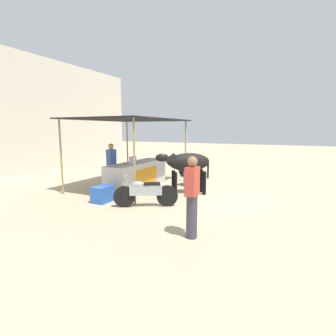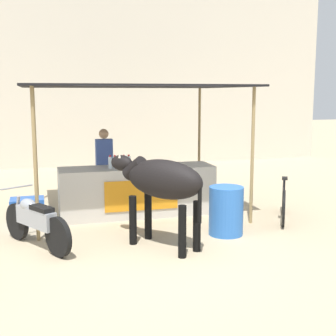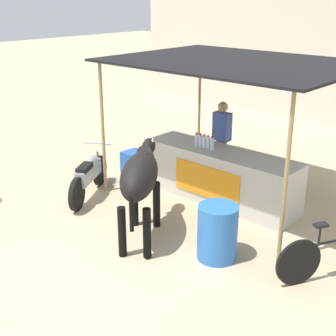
{
  "view_description": "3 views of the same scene",
  "coord_description": "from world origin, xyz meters",
  "px_view_note": "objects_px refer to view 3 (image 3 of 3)",
  "views": [
    {
      "loc": [
        -8.04,
        -3.03,
        2.17
      ],
      "look_at": [
        -0.23,
        0.82,
        0.87
      ],
      "focal_mm": 28.0,
      "sensor_mm": 36.0,
      "label": 1
    },
    {
      "loc": [
        -1.83,
        -6.59,
        2.38
      ],
      "look_at": [
        0.27,
        0.94,
        1.12
      ],
      "focal_mm": 50.0,
      "sensor_mm": 36.0,
      "label": 2
    },
    {
      "loc": [
        4.62,
        -4.34,
        3.63
      ],
      "look_at": [
        -0.38,
        1.2,
        0.81
      ],
      "focal_mm": 50.0,
      "sensor_mm": 36.0,
      "label": 3
    }
  ],
  "objects_px": {
    "vendor_behind_counter": "(221,141)",
    "water_barrel": "(217,232)",
    "cow": "(140,177)",
    "bicycle_leaning": "(330,255)",
    "motorcycle_parked": "(89,175)",
    "cooler_box": "(137,163)",
    "stall_counter": "(220,176)"
  },
  "relations": [
    {
      "from": "water_barrel",
      "to": "motorcycle_parked",
      "type": "height_order",
      "value": "motorcycle_parked"
    },
    {
      "from": "stall_counter",
      "to": "cow",
      "type": "distance_m",
      "value": 2.07
    },
    {
      "from": "vendor_behind_counter",
      "to": "water_barrel",
      "type": "height_order",
      "value": "vendor_behind_counter"
    },
    {
      "from": "motorcycle_parked",
      "to": "cooler_box",
      "type": "bearing_deg",
      "value": 95.97
    },
    {
      "from": "cow",
      "to": "bicycle_leaning",
      "type": "xyz_separation_m",
      "value": [
        2.65,
        0.92,
        -0.68
      ]
    },
    {
      "from": "motorcycle_parked",
      "to": "bicycle_leaning",
      "type": "distance_m",
      "value": 4.55
    },
    {
      "from": "cow",
      "to": "motorcycle_parked",
      "type": "distance_m",
      "value": 2.03
    },
    {
      "from": "stall_counter",
      "to": "cooler_box",
      "type": "xyz_separation_m",
      "value": [
        -2.07,
        -0.1,
        -0.24
      ]
    },
    {
      "from": "motorcycle_parked",
      "to": "stall_counter",
      "type": "bearing_deg",
      "value": 37.86
    },
    {
      "from": "cooler_box",
      "to": "vendor_behind_counter",
      "type": "bearing_deg",
      "value": 28.91
    },
    {
      "from": "water_barrel",
      "to": "bicycle_leaning",
      "type": "height_order",
      "value": "bicycle_leaning"
    },
    {
      "from": "water_barrel",
      "to": "bicycle_leaning",
      "type": "relative_size",
      "value": 0.56
    },
    {
      "from": "stall_counter",
      "to": "bicycle_leaning",
      "type": "height_order",
      "value": "stall_counter"
    },
    {
      "from": "cooler_box",
      "to": "motorcycle_parked",
      "type": "bearing_deg",
      "value": -84.03
    },
    {
      "from": "vendor_behind_counter",
      "to": "bicycle_leaning",
      "type": "distance_m",
      "value": 3.66
    },
    {
      "from": "bicycle_leaning",
      "to": "cow",
      "type": "bearing_deg",
      "value": -160.78
    },
    {
      "from": "vendor_behind_counter",
      "to": "water_barrel",
      "type": "relative_size",
      "value": 2.0
    },
    {
      "from": "stall_counter",
      "to": "water_barrel",
      "type": "height_order",
      "value": "stall_counter"
    },
    {
      "from": "stall_counter",
      "to": "vendor_behind_counter",
      "type": "distance_m",
      "value": 0.99
    },
    {
      "from": "cow",
      "to": "bicycle_leaning",
      "type": "relative_size",
      "value": 1.15
    },
    {
      "from": "vendor_behind_counter",
      "to": "motorcycle_parked",
      "type": "relative_size",
      "value": 1.04
    },
    {
      "from": "cow",
      "to": "motorcycle_parked",
      "type": "xyz_separation_m",
      "value": [
        -1.88,
        0.5,
        -0.6
      ]
    },
    {
      "from": "vendor_behind_counter",
      "to": "cooler_box",
      "type": "height_order",
      "value": "vendor_behind_counter"
    },
    {
      "from": "cooler_box",
      "to": "bicycle_leaning",
      "type": "relative_size",
      "value": 0.41
    },
    {
      "from": "bicycle_leaning",
      "to": "stall_counter",
      "type": "bearing_deg",
      "value": 157.7
    },
    {
      "from": "stall_counter",
      "to": "cow",
      "type": "bearing_deg",
      "value": -91.35
    },
    {
      "from": "stall_counter",
      "to": "vendor_behind_counter",
      "type": "bearing_deg",
      "value": 125.17
    },
    {
      "from": "water_barrel",
      "to": "motorcycle_parked",
      "type": "xyz_separation_m",
      "value": [
        -3.1,
        0.17,
        0.02
      ]
    },
    {
      "from": "cooler_box",
      "to": "motorcycle_parked",
      "type": "height_order",
      "value": "motorcycle_parked"
    },
    {
      "from": "cooler_box",
      "to": "motorcycle_parked",
      "type": "xyz_separation_m",
      "value": [
        0.15,
        -1.4,
        0.19
      ]
    },
    {
      "from": "cooler_box",
      "to": "motorcycle_parked",
      "type": "relative_size",
      "value": 0.38
    },
    {
      "from": "cow",
      "to": "cooler_box",
      "type": "bearing_deg",
      "value": 136.9
    }
  ]
}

